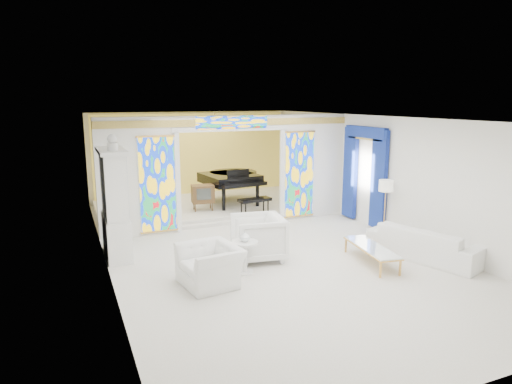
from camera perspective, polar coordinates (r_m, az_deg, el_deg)
name	(u,v)px	position (r m, az deg, el deg)	size (l,w,h in m)	color
floor	(261,246)	(10.93, 0.60, -6.71)	(12.00, 12.00, 0.00)	silver
ceiling	(261,118)	(10.39, 0.64, 9.22)	(7.00, 12.00, 0.02)	white
wall_back	(192,155)	(16.17, -7.97, 4.59)	(7.00, 0.02, 3.00)	white
wall_front	(474,272)	(5.77, 25.60, -9.03)	(7.00, 0.02, 3.00)	white
wall_left	(103,196)	(9.72, -18.64, -0.47)	(0.02, 12.00, 3.00)	white
wall_right	(384,174)	(12.36, 15.66, 2.16)	(0.02, 12.00, 3.00)	white
partition_wall	(231,166)	(12.36, -3.10, 3.29)	(7.00, 0.22, 3.00)	white
stained_glass_left	(157,185)	(11.79, -12.22, 0.90)	(0.90, 0.04, 2.40)	gold
stained_glass_right	(299,175)	(13.14, 5.43, 2.19)	(0.90, 0.04, 2.40)	gold
stained_glass_transom	(232,122)	(12.15, -2.99, 8.68)	(2.00, 0.04, 0.34)	gold
alcove_platform	(209,206)	(14.61, -5.86, -1.71)	(6.80, 3.80, 0.18)	silver
gold_curtain_back	(193,155)	(16.06, -7.86, 4.54)	(6.70, 0.10, 2.90)	#EDD152
chandelier	(215,128)	(14.22, -5.16, 7.97)	(0.48, 0.48, 0.30)	gold
blue_drapes	(364,168)	(12.84, 13.39, 2.96)	(0.14, 1.85, 2.65)	navy
china_cabinet	(115,204)	(10.39, -17.24, -1.50)	(0.56, 1.46, 2.72)	white
armchair_left	(210,265)	(8.68, -5.76, -9.10)	(1.14, 0.99, 0.74)	white
armchair_right	(258,238)	(9.88, 0.25, -5.72)	(1.04, 1.07, 0.97)	white
sofa	(425,243)	(10.65, 20.42, -5.95)	(2.42, 0.95, 0.71)	white
side_table	(245,252)	(9.14, -1.41, -7.55)	(0.60, 0.60, 0.66)	white
vase	(245,236)	(9.03, -1.42, -5.53)	(0.20, 0.20, 0.21)	white
coffee_table	(371,248)	(9.99, 14.23, -6.78)	(0.77, 1.73, 0.37)	white
floor_lamp	(386,188)	(11.85, 15.93, 0.42)	(0.38, 0.38, 1.44)	gold
grand_piano	(232,178)	(14.46, -2.98, 1.74)	(1.97, 3.06, 1.16)	black
tv_console	(203,194)	(13.57, -6.67, -0.24)	(0.71, 0.53, 0.76)	brown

